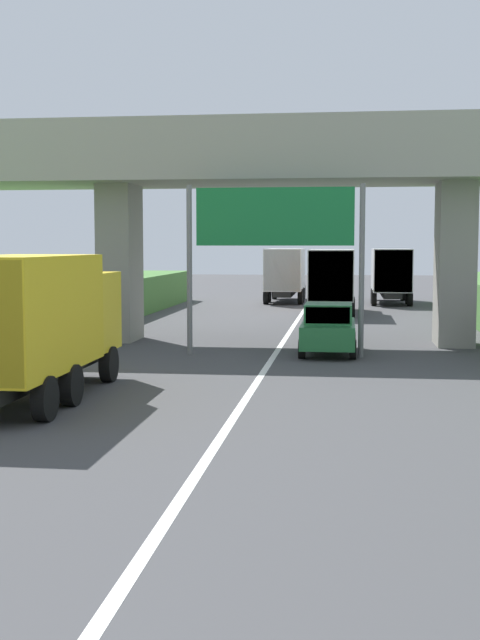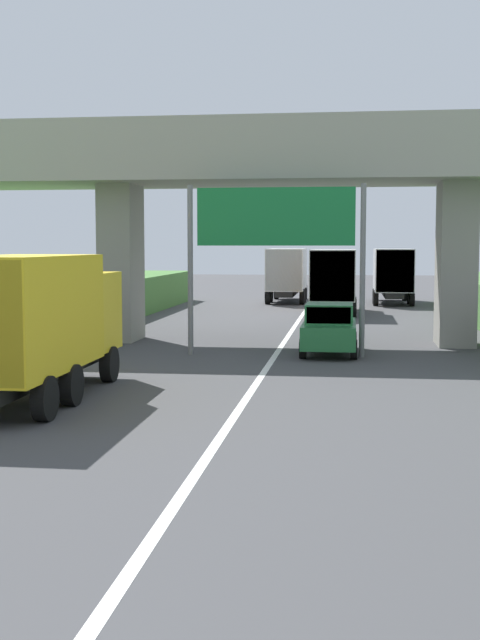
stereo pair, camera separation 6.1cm
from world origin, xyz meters
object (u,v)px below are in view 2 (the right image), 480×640
truck_yellow (35,319)px  construction_barrel_3 (27,357)px  construction_barrel_4 (76,342)px  truck_orange (333,278)px  overhead_highway_sign (275,229)px  truck_silver (392,273)px  truck_white (288,272)px  car_green (329,329)px

truck_yellow → construction_barrel_3: 4.58m
construction_barrel_4 → construction_barrel_3: bearing=-92.7°
truck_orange → overhead_highway_sign: bearing=-95.2°
truck_silver → truck_orange: bearing=-112.7°
overhead_highway_sign → truck_yellow: overhead_highway_sign is taller
truck_yellow → truck_white: bearing=84.4°
overhead_highway_sign → car_green: (1.77, 0.68, -3.35)m
truck_orange → construction_barrel_4: bearing=-114.0°
truck_silver → construction_barrel_3: truck_silver is taller
truck_silver → car_green: bearing=-97.6°
overhead_highway_sign → truck_orange: 17.61m
truck_orange → truck_silver: bearing=67.3°
truck_yellow → construction_barrel_3: (-1.80, 3.95, -1.47)m
truck_yellow → construction_barrel_3: bearing=114.4°
truck_yellow → construction_barrel_4: truck_yellow is taller
truck_white → construction_barrel_4: 27.76m
truck_white → construction_barrel_3: size_ratio=8.11×
truck_white → construction_barrel_3: truck_white is taller
construction_barrel_4 → truck_silver: bearing=66.4°
truck_white → truck_orange: size_ratio=1.00×
truck_white → car_green: bearing=-82.7°
truck_yellow → truck_silver: bearing=73.8°
truck_silver → construction_barrel_3: size_ratio=8.11×
truck_white → truck_yellow: bearing=-95.6°
truck_silver → truck_white: bearing=175.0°
truck_yellow → truck_orange: bearing=75.9°
overhead_highway_sign → truck_orange: bearing=84.8°
car_green → truck_orange: bearing=90.6°
truck_white → truck_silver: same height
overhead_highway_sign → truck_white: size_ratio=0.81×
overhead_highway_sign → truck_silver: (5.11, 25.82, -2.27)m
truck_white → truck_yellow: same height
truck_white → truck_yellow: size_ratio=1.00×
truck_orange → construction_barrel_3: (-8.32, -22.08, -1.47)m
construction_barrel_3 → truck_silver: bearing=68.8°
truck_orange → construction_barrel_3: size_ratio=8.11×
truck_yellow → construction_barrel_3: size_ratio=8.11×
truck_orange → car_green: truck_orange is taller
car_green → construction_barrel_4: bearing=-169.5°
truck_white → car_green: size_ratio=1.78×
truck_silver → construction_barrel_3: bearing=-111.2°
truck_silver → construction_barrel_4: bearing=-113.6°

